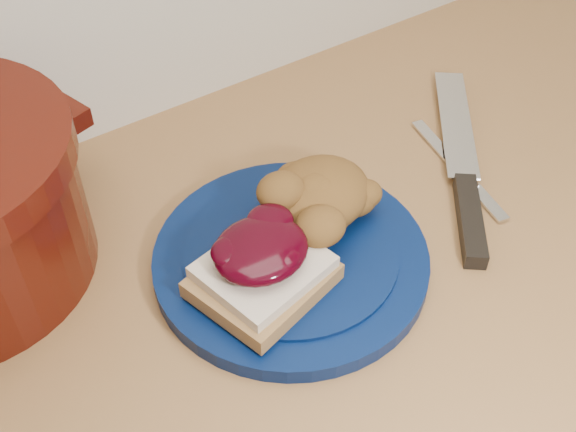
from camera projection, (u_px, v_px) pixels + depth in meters
plate at (291, 259)px, 0.74m from camera, size 0.32×0.32×0.02m
sandwich at (262, 266)px, 0.68m from camera, size 0.14×0.13×0.06m
stuffing_mound at (319, 194)px, 0.75m from camera, size 0.13×0.12×0.06m
chef_knife at (466, 190)px, 0.81m from camera, size 0.23×0.29×0.02m
butter_knife at (457, 168)px, 0.85m from camera, size 0.05×0.19×0.00m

